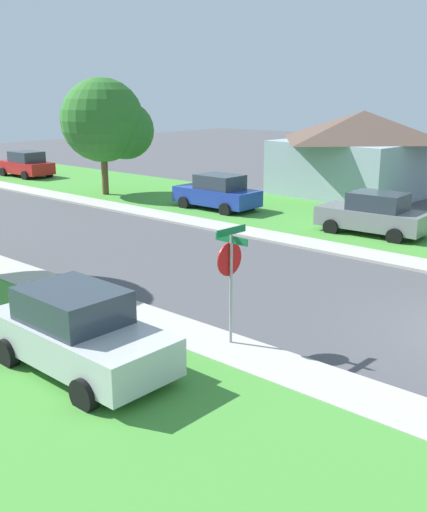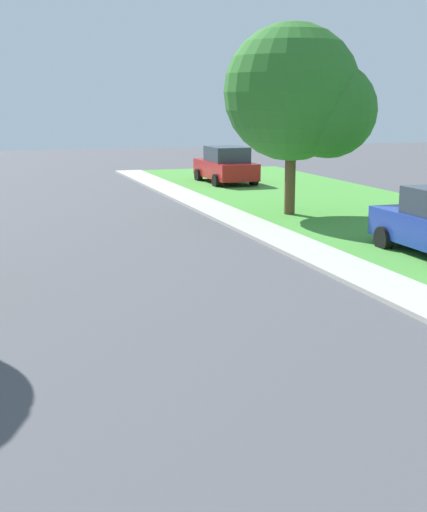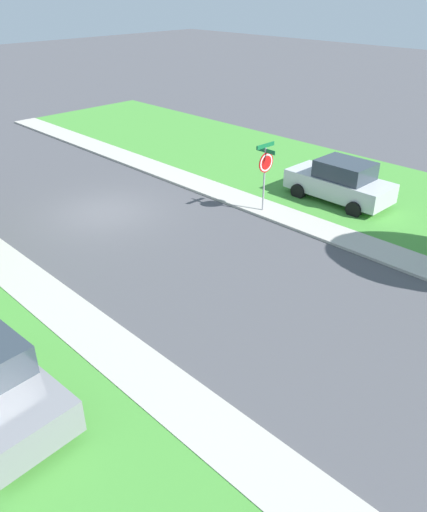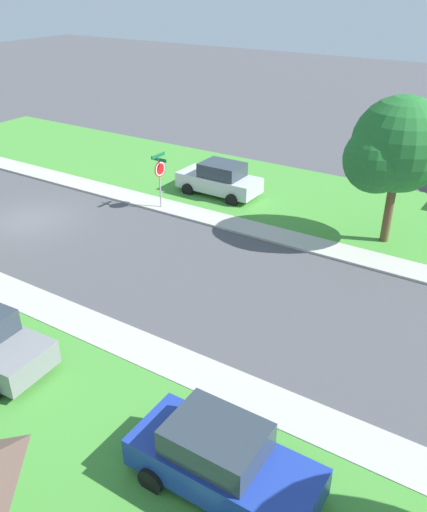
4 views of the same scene
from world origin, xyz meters
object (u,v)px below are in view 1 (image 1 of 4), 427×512
car_blue_far_down_street (217,193)px  tree_across_left (108,123)px  house_right_setback (362,151)px  car_silver_kerbside_mid (78,332)px  stop_sign_far_corner (230,266)px  car_grey_across_road (374,214)px  car_red_near_corner (26,165)px

car_blue_far_down_street → tree_across_left: bearing=94.6°
car_blue_far_down_street → tree_across_left: (-0.59, 7.35, 3.09)m
house_right_setback → car_silver_kerbside_mid: bearing=-164.6°
car_blue_far_down_street → house_right_setback: bearing=-16.1°
stop_sign_far_corner → car_grey_across_road: size_ratio=0.63×
car_grey_across_road → house_right_setback: (9.15, 5.51, 1.50)m
stop_sign_far_corner → tree_across_left: 21.60m
stop_sign_far_corner → house_right_setback: 22.80m
car_blue_far_down_street → car_grey_across_road: same height
car_blue_far_down_street → car_red_near_corner: (0.24, 17.30, 0.00)m
stop_sign_far_corner → car_red_near_corner: (12.26, 28.16, -1.01)m
tree_across_left → house_right_setback: 14.14m
stop_sign_far_corner → car_blue_far_down_street: bearing=42.1°
car_blue_far_down_street → car_silver_kerbside_mid: bearing=-148.1°
car_silver_kerbside_mid → car_red_near_corner: 30.75m
car_silver_kerbside_mid → car_grey_across_road: bearing=4.5°
stop_sign_far_corner → tree_across_left: bearing=57.9°
car_red_near_corner → car_grey_across_road: 25.48m
car_blue_far_down_street → house_right_setback: 9.75m
car_silver_kerbside_mid → tree_across_left: 22.32m
car_grey_across_road → car_red_near_corner: bearing=89.7°
tree_across_left → house_right_setback: bearing=-45.5°
car_grey_across_road → tree_across_left: bearing=92.6°
car_blue_far_down_street → house_right_setback: house_right_setback is taller
car_red_near_corner → car_blue_far_down_street: bearing=-90.8°
stop_sign_far_corner → tree_across_left: (11.42, 18.21, 2.08)m
tree_across_left → car_grey_across_road: bearing=-87.4°
car_blue_far_down_street → car_red_near_corner: same height
car_blue_far_down_street → tree_across_left: tree_across_left is taller
car_grey_across_road → stop_sign_far_corner: bearing=-167.5°
car_blue_far_down_street → car_grey_across_road: (0.11, -8.18, 0.00)m
house_right_setback → car_grey_across_road: bearing=-148.9°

